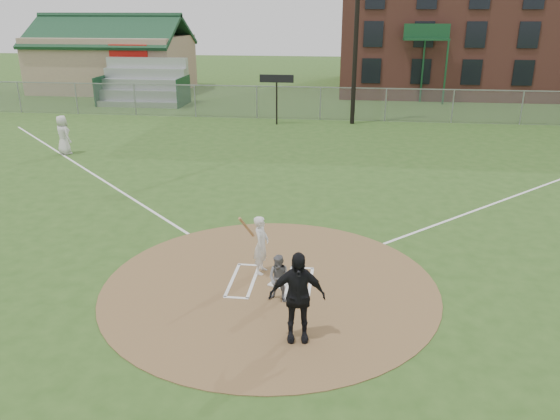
# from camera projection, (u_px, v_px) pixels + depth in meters

# --- Properties ---
(ground) EXTENTS (140.00, 140.00, 0.00)m
(ground) POSITION_uv_depth(u_px,v_px,m) (270.00, 286.00, 13.75)
(ground) COLOR #2D501B
(ground) RESTS_ON ground
(dirt_circle) EXTENTS (8.40, 8.40, 0.02)m
(dirt_circle) POSITION_uv_depth(u_px,v_px,m) (270.00, 285.00, 13.74)
(dirt_circle) COLOR olive
(dirt_circle) RESTS_ON ground
(home_plate) EXTENTS (0.58, 0.58, 0.03)m
(home_plate) POSITION_uv_depth(u_px,v_px,m) (279.00, 284.00, 13.78)
(home_plate) COLOR silver
(home_plate) RESTS_ON dirt_circle
(foul_line_first) EXTENTS (17.04, 17.04, 0.01)m
(foul_line_first) POSITION_uv_depth(u_px,v_px,m) (534.00, 189.00, 21.06)
(foul_line_first) COLOR white
(foul_line_first) RESTS_ON ground
(foul_line_third) EXTENTS (17.04, 17.04, 0.01)m
(foul_line_third) POSITION_uv_depth(u_px,v_px,m) (91.00, 173.00, 23.17)
(foul_line_third) COLOR white
(foul_line_third) RESTS_ON ground
(catcher) EXTENTS (0.66, 0.56, 1.18)m
(catcher) POSITION_uv_depth(u_px,v_px,m) (280.00, 279.00, 12.80)
(catcher) COLOR slate
(catcher) RESTS_ON dirt_circle
(umpire) EXTENTS (1.22, 0.63, 1.99)m
(umpire) POSITION_uv_depth(u_px,v_px,m) (297.00, 297.00, 11.18)
(umpire) COLOR black
(umpire) RESTS_ON dirt_circle
(ondeck_player) EXTENTS (1.08, 0.99, 1.85)m
(ondeck_player) POSITION_uv_depth(u_px,v_px,m) (63.00, 135.00, 25.85)
(ondeck_player) COLOR silver
(ondeck_player) RESTS_ON ground
(batters_boxes) EXTENTS (2.08, 1.88, 0.01)m
(batters_boxes) POSITION_uv_depth(u_px,v_px,m) (271.00, 282.00, 13.88)
(batters_boxes) COLOR white
(batters_boxes) RESTS_ON dirt_circle
(batter_at_plate) EXTENTS (0.69, 0.99, 1.78)m
(batter_at_plate) POSITION_uv_depth(u_px,v_px,m) (261.00, 245.00, 14.13)
(batter_at_plate) COLOR silver
(batter_at_plate) RESTS_ON dirt_circle
(outfield_fence) EXTENTS (56.08, 0.08, 2.03)m
(outfield_fence) POSITION_uv_depth(u_px,v_px,m) (320.00, 103.00, 33.86)
(outfield_fence) COLOR slate
(outfield_fence) RESTS_ON ground
(bleachers) EXTENTS (6.08, 3.20, 3.20)m
(bleachers) POSITION_uv_depth(u_px,v_px,m) (143.00, 82.00, 39.09)
(bleachers) COLOR #B7BABF
(bleachers) RESTS_ON ground
(clubhouse) EXTENTS (12.20, 8.71, 6.23)m
(clubhouse) POSITION_uv_depth(u_px,v_px,m) (114.00, 61.00, 45.72)
(clubhouse) COLOR tan
(clubhouse) RESTS_ON ground
(light_pole) EXTENTS (1.20, 0.30, 12.22)m
(light_pole) POSITION_uv_depth(u_px,v_px,m) (357.00, 7.00, 30.75)
(light_pole) COLOR black
(light_pole) RESTS_ON ground
(scoreboard_sign) EXTENTS (2.00, 0.10, 2.93)m
(scoreboard_sign) POSITION_uv_depth(u_px,v_px,m) (277.00, 84.00, 32.00)
(scoreboard_sign) COLOR black
(scoreboard_sign) RESTS_ON ground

